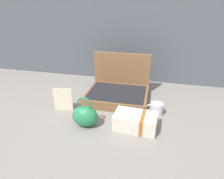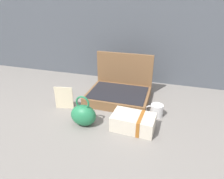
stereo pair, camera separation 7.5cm
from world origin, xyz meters
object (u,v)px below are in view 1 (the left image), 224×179
object	(u,v)px
open_suitcase	(118,90)
coffee_mug	(156,109)
teal_pouch_handbag	(85,116)
cream_toiletry_bag	(136,121)
info_card_left	(63,99)

from	to	relation	value
open_suitcase	coffee_mug	distance (m)	0.34
teal_pouch_handbag	open_suitcase	bearing A→B (deg)	73.12
open_suitcase	cream_toiletry_bag	world-z (taller)	open_suitcase
open_suitcase	coffee_mug	size ratio (longest dim) A/B	3.89
coffee_mug	open_suitcase	bearing A→B (deg)	148.42
open_suitcase	info_card_left	size ratio (longest dim) A/B	2.77
coffee_mug	teal_pouch_handbag	bearing A→B (deg)	-151.83
cream_toiletry_bag	coffee_mug	xyz separation A→B (m)	(0.11, 0.17, -0.01)
cream_toiletry_bag	coffee_mug	world-z (taller)	cream_toiletry_bag
open_suitcase	teal_pouch_handbag	xyz separation A→B (m)	(-0.12, -0.40, 0.00)
teal_pouch_handbag	coffee_mug	size ratio (longest dim) A/B	1.71
open_suitcase	cream_toiletry_bag	bearing A→B (deg)	-63.41
teal_pouch_handbag	info_card_left	bearing A→B (deg)	145.51
cream_toiletry_bag	coffee_mug	distance (m)	0.21
info_card_left	teal_pouch_handbag	bearing A→B (deg)	-44.24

